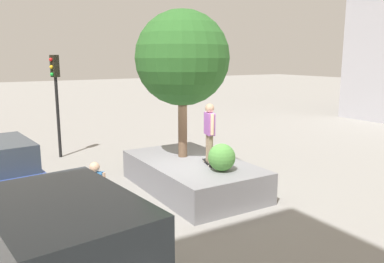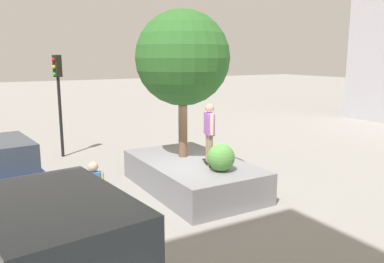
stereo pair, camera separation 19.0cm
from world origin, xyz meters
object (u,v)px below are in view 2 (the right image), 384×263
Objects in this scene: skateboarder at (209,129)px; traffic_light_corner at (58,88)px; planter_ledge at (192,175)px; passerby_with_bag at (94,188)px; sedan_parked at (0,173)px; plaza_tree at (183,58)px; skateboard at (209,162)px.

skateboarder is 7.27m from traffic_light_corner.
planter_ledge is 2.70× the size of skateboarder.
passerby_with_bag is (-1.02, 3.28, 0.45)m from planter_ledge.
sedan_parked reaches higher than planter_ledge.
plaza_tree is 5.43× the size of skateboard.
skateboard is at bearing -109.63° from sedan_parked.
traffic_light_corner reaches higher than sedan_parked.
sedan_parked is 5.69m from traffic_light_corner.
sedan_parked is (1.32, 5.13, 0.50)m from planter_ledge.
plaza_tree reaches higher than traffic_light_corner.
traffic_light_corner is (6.06, 2.58, 2.34)m from planter_ledge.
skateboarder is at bearing -157.09° from traffic_light_corner.
skateboard is (-1.18, -0.22, -2.98)m from plaza_tree.
passerby_with_bag is (-0.43, 3.51, -1.06)m from skateboarder.
plaza_tree is at bearing -98.06° from sedan_parked.
plaza_tree is 6.16m from traffic_light_corner.
skateboarder is 0.42× the size of traffic_light_corner.
traffic_light_corner is at bearing -28.30° from sedan_parked.
plaza_tree is 1.10× the size of traffic_light_corner.
plaza_tree is at bearing -1.61° from planter_ledge.
planter_ledge is 1.14× the size of traffic_light_corner.
skateboarder reaches higher than sedan_parked.
plaza_tree is 3.22m from skateboard.
sedan_parked is at bearing 75.55° from planter_ledge.
plaza_tree reaches higher than skateboard.
sedan_parked is at bearing 70.37° from skateboard.
plaza_tree is 2.31m from skateboarder.
passerby_with_bag is (-1.61, 3.30, -3.03)m from plaza_tree.
sedan_parked is 2.98m from passerby_with_bag.
skateboarder is at bearing 0.00° from skateboard.
traffic_light_corner is at bearing 25.39° from plaza_tree.
sedan_parked is (0.73, 5.14, -2.99)m from plaza_tree.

